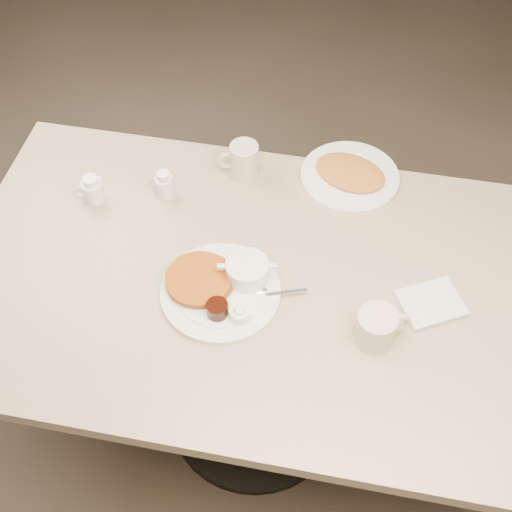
% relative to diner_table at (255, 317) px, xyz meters
% --- Properties ---
extents(room, '(7.04, 8.04, 2.84)m').
position_rel_diner_table_xyz_m(room, '(0.00, 0.00, 0.82)').
color(room, '#4C3F33').
rests_on(room, ground).
extents(diner_table, '(1.50, 0.90, 0.75)m').
position_rel_diner_table_xyz_m(diner_table, '(0.00, 0.00, 0.00)').
color(diner_table, tan).
rests_on(diner_table, ground).
extents(main_plate, '(0.38, 0.34, 0.07)m').
position_rel_diner_table_xyz_m(main_plate, '(-0.07, -0.05, 0.19)').
color(main_plate, silver).
rests_on(main_plate, diner_table).
extents(coffee_mug_near, '(0.14, 0.12, 0.09)m').
position_rel_diner_table_xyz_m(coffee_mug_near, '(0.30, -0.11, 0.22)').
color(coffee_mug_near, beige).
rests_on(coffee_mug_near, diner_table).
extents(napkin, '(0.18, 0.17, 0.02)m').
position_rel_diner_table_xyz_m(napkin, '(0.43, 0.00, 0.18)').
color(napkin, silver).
rests_on(napkin, diner_table).
extents(coffee_mug_far, '(0.12, 0.09, 0.10)m').
position_rel_diner_table_xyz_m(coffee_mug_far, '(-0.10, 0.36, 0.22)').
color(coffee_mug_far, beige).
rests_on(coffee_mug_far, diner_table).
extents(creamer_left, '(0.08, 0.06, 0.08)m').
position_rel_diner_table_xyz_m(creamer_left, '(-0.48, 0.18, 0.21)').
color(creamer_left, white).
rests_on(creamer_left, diner_table).
extents(creamer_right, '(0.07, 0.06, 0.08)m').
position_rel_diner_table_xyz_m(creamer_right, '(-0.29, 0.24, 0.21)').
color(creamer_right, silver).
rests_on(creamer_right, diner_table).
extents(hash_plate, '(0.35, 0.35, 0.04)m').
position_rel_diner_table_xyz_m(hash_plate, '(0.19, 0.39, 0.18)').
color(hash_plate, silver).
rests_on(hash_plate, diner_table).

